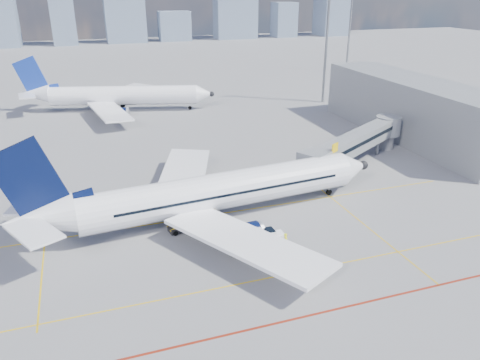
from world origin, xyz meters
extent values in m
plane|color=slate|center=(0.00, 0.00, 0.00)|extent=(420.00, 420.00, 0.00)
cube|color=#DCAD0B|center=(0.00, 8.00, 0.01)|extent=(60.00, 0.18, 0.01)
cube|color=#DCAD0B|center=(0.00, -6.00, 0.01)|extent=(80.00, 0.15, 0.01)
cube|color=#DCAD0B|center=(14.00, 2.00, 0.01)|extent=(0.15, 28.00, 0.01)
cube|color=#DCAD0B|center=(-20.00, 8.00, 0.01)|extent=(0.15, 30.00, 0.01)
cube|color=maroon|center=(0.00, -12.00, 0.01)|extent=(90.00, 0.25, 0.01)
cube|color=gray|center=(22.25, 16.15, 3.90)|extent=(20.84, 13.93, 2.60)
cube|color=black|center=(22.25, 16.15, 4.10)|extent=(20.52, 13.82, 0.55)
cube|color=gray|center=(12.70, 10.50, 3.90)|extent=(4.49, 4.56, 3.00)
cube|color=black|center=(17.00, 12.80, 0.35)|extent=(2.20, 1.00, 0.70)
cylinder|color=slate|center=(17.00, 12.80, 1.70)|extent=(0.56, 0.56, 2.70)
cylinder|color=slate|center=(29.00, 20.00, 1.95)|extent=(0.60, 0.60, 3.90)
cylinder|color=gray|center=(32.00, 22.00, 3.90)|extent=(4.00, 4.00, 3.00)
cylinder|color=slate|center=(32.00, 22.00, 1.95)|extent=(2.40, 2.40, 3.90)
cube|color=#DCAD0B|center=(15.50, 10.30, 5.70)|extent=(1.26, 0.82, 1.20)
cube|color=gray|center=(40.00, 26.00, 5.00)|extent=(10.00, 42.00, 10.00)
cube|color=black|center=(35.20, 26.00, 5.00)|extent=(0.25, 40.00, 4.50)
cylinder|color=slate|center=(38.00, 55.00, 12.50)|extent=(0.56, 0.56, 25.00)
cylinder|color=slate|center=(65.00, 90.00, 12.50)|extent=(0.56, 0.56, 25.00)
cube|color=slate|center=(-17.92, 190.00, 11.53)|extent=(10.08, 11.78, 23.07)
cube|color=slate|center=(8.71, 190.00, 9.54)|extent=(17.77, 9.50, 19.09)
cube|color=slate|center=(31.32, 190.00, 6.71)|extent=(14.61, 8.14, 13.41)
cube|color=slate|center=(61.68, 190.00, 14.28)|extent=(20.19, 9.72, 28.55)
cube|color=slate|center=(87.68, 190.00, 8.34)|extent=(10.95, 10.25, 16.67)
cube|color=slate|center=(114.38, 190.00, 9.21)|extent=(13.61, 14.87, 18.42)
cylinder|color=white|center=(-0.39, 7.26, 3.30)|extent=(32.65, 7.18, 4.21)
cone|color=white|center=(17.67, 8.93, 3.30)|extent=(4.26, 4.55, 4.21)
sphere|color=black|center=(19.18, 9.07, 3.30)|extent=(1.29, 1.29, 1.19)
cone|color=white|center=(-19.96, 5.45, 3.89)|extent=(7.27, 4.83, 4.21)
cube|color=black|center=(16.27, 8.80, 3.89)|extent=(1.76, 1.76, 0.49)
cube|color=white|center=(-2.90, 16.79, 2.14)|extent=(11.05, 18.68, 0.62)
cube|color=white|center=(-1.11, -2.56, 2.14)|extent=(13.62, 18.29, 0.62)
cylinder|color=#070F34|center=(-1.51, 13.45, 0.79)|extent=(4.10, 2.83, 2.48)
cylinder|color=#070F34|center=(-0.35, 0.98, 0.79)|extent=(4.10, 2.83, 2.48)
cylinder|color=#B7B9BF|center=(0.54, 13.64, 0.79)|extent=(0.61, 2.57, 2.55)
cylinder|color=#B7B9BF|center=(1.69, 1.17, 0.79)|extent=(0.61, 2.57, 2.55)
cube|color=#070F34|center=(-19.96, 5.45, 7.62)|extent=(7.40, 1.03, 9.21)
cube|color=#070F34|center=(-17.38, 5.69, 5.03)|extent=(6.10, 0.88, 2.32)
cube|color=white|center=(-20.71, 8.85, 4.27)|extent=(4.84, 6.72, 0.24)
cube|color=white|center=(-20.07, 1.97, 4.27)|extent=(5.65, 6.86, 0.24)
cylinder|color=slate|center=(14.12, 8.61, 0.90)|extent=(0.30, 0.30, 1.80)
cylinder|color=black|center=(14.12, 8.61, 0.38)|extent=(0.78, 0.35, 0.76)
cylinder|color=slate|center=(-1.73, 9.96, 0.80)|extent=(0.35, 0.35, 1.60)
cylinder|color=black|center=(-1.73, 9.96, 0.50)|extent=(1.06, 0.74, 1.00)
cylinder|color=slate|center=(-1.21, 4.37, 0.80)|extent=(0.35, 0.35, 1.60)
cylinder|color=black|center=(-1.21, 4.37, 0.50)|extent=(1.06, 0.74, 1.00)
cube|color=black|center=(-0.05, 9.39, 3.62)|extent=(26.46, 2.55, 0.28)
cube|color=black|center=(0.34, 5.24, 3.62)|extent=(26.46, 2.55, 0.28)
cylinder|color=white|center=(-5.83, 61.40, 3.30)|extent=(30.45, 11.73, 3.96)
cone|color=white|center=(10.65, 56.97, 3.30)|extent=(4.56, 4.77, 3.96)
sphere|color=black|center=(12.03, 56.60, 3.30)|extent=(1.37, 1.37, 1.12)
cone|color=white|center=(-23.68, 66.20, 3.86)|extent=(7.31, 5.51, 3.96)
cube|color=black|center=(9.38, 57.31, 3.86)|extent=(1.87, 1.87, 0.46)
cube|color=white|center=(-4.93, 70.62, 2.21)|extent=(14.67, 16.35, 0.59)
cube|color=white|center=(-9.67, 52.97, 2.21)|extent=(7.84, 17.38, 0.59)
cylinder|color=#070F34|center=(-4.79, 67.22, 0.94)|extent=(4.14, 3.20, 2.34)
cylinder|color=#070F34|center=(-7.85, 55.84, 0.94)|extent=(4.14, 3.20, 2.34)
cylinder|color=#B7B9BF|center=(-2.92, 66.72, 0.94)|extent=(0.97, 2.41, 2.40)
cylinder|color=#B7B9BF|center=(-5.98, 55.34, 0.94)|extent=(0.97, 2.41, 2.40)
cube|color=#16349A|center=(-23.68, 66.20, 7.36)|extent=(6.81, 2.12, 8.66)
cube|color=#16349A|center=(-21.32, 65.56, 4.93)|extent=(5.61, 1.78, 2.19)
cube|color=white|center=(-23.23, 69.44, 4.21)|extent=(5.86, 6.38, 0.22)
cube|color=white|center=(-24.91, 63.16, 4.21)|extent=(3.71, 6.02, 0.22)
cylinder|color=black|center=(-6.12, 64.21, 0.50)|extent=(1.13, 0.89, 1.00)
cylinder|color=black|center=(-7.49, 59.11, 0.50)|extent=(1.13, 0.89, 1.00)
cylinder|color=black|center=(7.42, 57.84, 0.38)|extent=(0.81, 0.47, 0.76)
cube|color=white|center=(2.69, -0.15, 0.59)|extent=(2.41, 1.37, 0.86)
cube|color=white|center=(2.26, -0.17, 1.24)|extent=(1.12, 1.27, 0.65)
cube|color=black|center=(2.26, -0.17, 1.45)|extent=(1.01, 1.22, 0.38)
cylinder|color=black|center=(1.85, -0.78, 0.30)|extent=(0.61, 0.26, 0.60)
cylinder|color=black|center=(1.81, 0.41, 0.30)|extent=(0.61, 0.26, 0.60)
cylinder|color=black|center=(3.57, -0.71, 0.30)|extent=(0.61, 0.26, 0.60)
cylinder|color=black|center=(3.53, 0.47, 0.30)|extent=(0.61, 0.26, 0.60)
cube|color=black|center=(-0.50, -0.97, 0.34)|extent=(3.83, 1.74, 0.19)
cube|color=white|center=(-1.45, -0.98, 1.27)|extent=(1.66, 1.61, 1.64)
cube|color=white|center=(0.46, -0.96, 1.27)|extent=(1.66, 1.61, 1.64)
cylinder|color=black|center=(-1.97, -1.73, 0.17)|extent=(0.34, 0.15, 0.34)
cylinder|color=black|center=(-1.99, -0.25, 0.17)|extent=(0.34, 0.15, 0.34)
cylinder|color=black|center=(0.99, -1.70, 0.17)|extent=(0.34, 0.15, 0.34)
cylinder|color=black|center=(0.98, -0.22, 0.17)|extent=(0.34, 0.15, 0.34)
cube|color=black|center=(-5.32, 5.45, 0.41)|extent=(4.01, 1.96, 0.64)
cube|color=black|center=(-4.60, 5.57, 1.37)|extent=(5.56, 1.77, 1.69)
cube|color=#DCAD0B|center=(-4.68, 6.07, 1.37)|extent=(5.45, 0.94, 1.76)
cube|color=#DCAD0B|center=(-4.52, 5.07, 1.37)|extent=(5.45, 0.94, 1.76)
cylinder|color=black|center=(-6.66, 4.59, 0.27)|extent=(0.58, 0.30, 0.55)
cylinder|color=black|center=(-6.87, 5.85, 0.27)|extent=(0.58, 0.30, 0.55)
cylinder|color=black|center=(-3.77, 5.05, 0.27)|extent=(0.58, 0.30, 0.55)
cylinder|color=black|center=(-3.98, 6.32, 0.27)|extent=(0.58, 0.30, 0.55)
imported|color=#FDFC1A|center=(3.42, -1.78, 0.91)|extent=(0.65, 0.78, 1.81)
camera|label=1|loc=(-14.38, -39.46, 25.05)|focal=35.00mm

